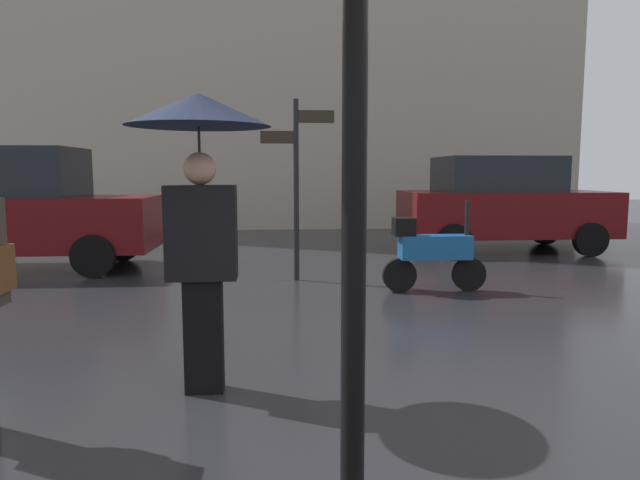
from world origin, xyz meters
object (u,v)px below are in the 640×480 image
object	(u,v)px
pedestrian_with_umbrella	(200,163)
parked_car_right	(502,203)
parked_car_left	(14,209)
street_signpost	(297,171)
parked_scooter	(432,251)

from	to	relation	value
pedestrian_with_umbrella	parked_car_right	distance (m)	8.88
parked_car_left	street_signpost	bearing A→B (deg)	-3.12
parked_scooter	parked_car_left	xyz separation A→B (m)	(-6.41, 2.24, 0.46)
parked_car_right	street_signpost	bearing A→B (deg)	33.26
parked_scooter	parked_car_left	bearing A→B (deg)	143.01
pedestrian_with_umbrella	street_signpost	bearing A→B (deg)	38.86
parked_scooter	parked_car_right	bearing A→B (deg)	39.02
pedestrian_with_umbrella	parked_car_right	xyz separation A→B (m)	(5.16, 7.20, -0.69)
street_signpost	parked_car_left	bearing A→B (deg)	164.51
parked_car_right	parked_scooter	bearing A→B (deg)	56.04
parked_scooter	parked_car_right	distance (m)	4.64
parked_scooter	street_signpost	bearing A→B (deg)	134.09
parked_car_right	parked_car_left	bearing A→B (deg)	9.62
parked_car_left	parked_car_right	bearing A→B (deg)	22.71
parked_car_left	parked_scooter	bearing A→B (deg)	-6.88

